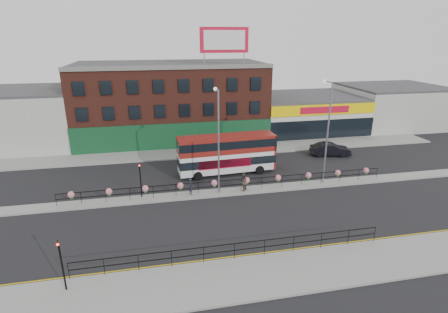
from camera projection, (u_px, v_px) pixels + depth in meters
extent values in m
plane|color=black|center=(231.00, 192.00, 32.28)|extent=(120.00, 120.00, 0.00)
cube|color=gray|center=(274.00, 274.00, 21.15)|extent=(60.00, 4.00, 0.15)
cube|color=gray|center=(209.00, 152.00, 43.35)|extent=(60.00, 4.00, 0.15)
cube|color=gray|center=(231.00, 192.00, 32.25)|extent=(60.00, 1.60, 0.15)
cube|color=gold|center=(262.00, 253.00, 23.30)|extent=(60.00, 0.10, 0.01)
cube|color=gold|center=(263.00, 255.00, 23.14)|extent=(60.00, 0.10, 0.01)
cube|color=brown|center=(171.00, 102.00, 48.37)|extent=(25.00, 12.00, 10.00)
cube|color=#3F3F42|center=(169.00, 64.00, 46.67)|extent=(25.00, 12.00, 0.30)
cube|color=#114123|center=(175.00, 137.00, 43.83)|extent=(25.00, 0.25, 3.40)
cube|color=silver|center=(305.00, 113.00, 52.99)|extent=(15.00, 12.00, 5.00)
cube|color=#3F3F42|center=(306.00, 96.00, 52.12)|extent=(15.00, 12.00, 0.30)
cube|color=#F1CE01|center=(324.00, 110.00, 46.77)|extent=(15.00, 0.25, 1.40)
cube|color=#B90C29|center=(325.00, 110.00, 46.66)|extent=(7.00, 0.10, 0.90)
cube|color=black|center=(323.00, 129.00, 47.66)|extent=(15.00, 0.25, 2.60)
cube|color=#ABAAA6|center=(14.00, 119.00, 45.02)|extent=(15.50, 12.00, 7.00)
cube|color=#3F3F42|center=(8.00, 91.00, 43.81)|extent=(15.50, 12.00, 0.30)
cube|color=#ABAAA6|center=(391.00, 106.00, 55.63)|extent=(14.50, 12.00, 6.00)
cube|color=#3F3F42|center=(394.00, 86.00, 54.59)|extent=(14.50, 12.00, 0.30)
cube|color=#B90C29|center=(224.00, 40.00, 42.28)|extent=(6.00, 0.25, 3.00)
cube|color=silver|center=(225.00, 40.00, 42.15)|extent=(5.10, 0.04, 2.25)
cylinder|color=gray|center=(204.00, 59.00, 42.53)|extent=(0.12, 0.12, 1.40)
cylinder|color=gray|center=(244.00, 58.00, 43.48)|extent=(0.12, 0.12, 1.40)
cube|color=black|center=(231.00, 180.00, 31.86)|extent=(30.00, 0.05, 0.05)
cube|color=black|center=(231.00, 185.00, 32.03)|extent=(30.00, 0.05, 0.05)
cylinder|color=black|center=(56.00, 200.00, 29.20)|extent=(0.04, 0.04, 1.10)
cylinder|color=black|center=(81.00, 198.00, 29.58)|extent=(0.04, 0.04, 1.10)
cylinder|color=black|center=(106.00, 196.00, 29.96)|extent=(0.04, 0.04, 1.10)
cylinder|color=black|center=(130.00, 194.00, 30.34)|extent=(0.04, 0.04, 1.10)
cylinder|color=black|center=(153.00, 192.00, 30.72)|extent=(0.04, 0.04, 1.10)
cylinder|color=black|center=(176.00, 190.00, 31.10)|extent=(0.04, 0.04, 1.10)
cylinder|color=black|center=(198.00, 188.00, 31.48)|extent=(0.04, 0.04, 1.10)
cylinder|color=black|center=(220.00, 186.00, 31.86)|extent=(0.04, 0.04, 1.10)
cylinder|color=black|center=(241.00, 185.00, 32.23)|extent=(0.04, 0.04, 1.10)
cylinder|color=black|center=(262.00, 183.00, 32.61)|extent=(0.04, 0.04, 1.10)
cylinder|color=black|center=(282.00, 181.00, 32.99)|extent=(0.04, 0.04, 1.10)
cylinder|color=black|center=(302.00, 180.00, 33.37)|extent=(0.04, 0.04, 1.10)
cylinder|color=black|center=(321.00, 178.00, 33.75)|extent=(0.04, 0.04, 1.10)
cylinder|color=black|center=(340.00, 176.00, 34.13)|extent=(0.04, 0.04, 1.10)
cylinder|color=black|center=(359.00, 175.00, 34.51)|extent=(0.04, 0.04, 1.10)
cylinder|color=black|center=(377.00, 173.00, 34.89)|extent=(0.04, 0.04, 1.10)
sphere|color=#D5707F|center=(71.00, 195.00, 29.30)|extent=(0.56, 0.56, 0.56)
sphere|color=#1F641C|center=(71.00, 197.00, 29.38)|extent=(0.36, 0.36, 0.36)
sphere|color=#D5707F|center=(109.00, 191.00, 29.88)|extent=(0.56, 0.56, 0.56)
sphere|color=#1F641C|center=(109.00, 194.00, 29.96)|extent=(0.36, 0.36, 0.36)
sphere|color=#D5707F|center=(145.00, 188.00, 30.46)|extent=(0.56, 0.56, 0.56)
sphere|color=#1F641C|center=(146.00, 191.00, 30.54)|extent=(0.36, 0.36, 0.36)
sphere|color=#D5707F|center=(180.00, 186.00, 31.04)|extent=(0.56, 0.56, 0.56)
sphere|color=#1F641C|center=(180.00, 188.00, 31.12)|extent=(0.36, 0.36, 0.36)
sphere|color=#D5707F|center=(214.00, 183.00, 31.62)|extent=(0.56, 0.56, 0.56)
sphere|color=#1F641C|center=(214.00, 185.00, 31.70)|extent=(0.36, 0.36, 0.36)
sphere|color=#D5707F|center=(247.00, 180.00, 32.20)|extent=(0.56, 0.56, 0.56)
sphere|color=#1F641C|center=(247.00, 182.00, 32.28)|extent=(0.36, 0.36, 0.36)
sphere|color=#D5707F|center=(278.00, 178.00, 32.78)|extent=(0.56, 0.56, 0.56)
sphere|color=#1F641C|center=(278.00, 180.00, 32.86)|extent=(0.36, 0.36, 0.36)
sphere|color=#D5707F|center=(308.00, 175.00, 33.36)|extent=(0.56, 0.56, 0.56)
sphere|color=#1F641C|center=(308.00, 177.00, 33.44)|extent=(0.36, 0.36, 0.36)
sphere|color=#D5707F|center=(338.00, 173.00, 33.94)|extent=(0.56, 0.56, 0.56)
sphere|color=#1F641C|center=(337.00, 175.00, 34.02)|extent=(0.36, 0.36, 0.36)
sphere|color=#D5707F|center=(366.00, 170.00, 34.52)|extent=(0.56, 0.56, 0.56)
sphere|color=#1F641C|center=(366.00, 173.00, 34.60)|extent=(0.36, 0.36, 0.36)
cube|color=black|center=(235.00, 244.00, 22.14)|extent=(20.00, 0.05, 0.05)
cube|color=black|center=(235.00, 250.00, 22.31)|extent=(20.00, 0.05, 0.05)
cylinder|color=black|center=(68.00, 271.00, 20.42)|extent=(0.04, 0.04, 1.10)
cylinder|color=black|center=(104.00, 267.00, 20.80)|extent=(0.04, 0.04, 1.10)
cylinder|color=black|center=(138.00, 263.00, 21.18)|extent=(0.04, 0.04, 1.10)
cylinder|color=black|center=(172.00, 259.00, 21.56)|extent=(0.04, 0.04, 1.10)
cylinder|color=black|center=(204.00, 255.00, 21.94)|extent=(0.04, 0.04, 1.10)
cylinder|color=black|center=(235.00, 251.00, 22.32)|extent=(0.04, 0.04, 1.10)
cylinder|color=black|center=(264.00, 247.00, 22.70)|extent=(0.04, 0.04, 1.10)
cylinder|color=black|center=(293.00, 244.00, 23.08)|extent=(0.04, 0.04, 1.10)
cylinder|color=black|center=(321.00, 241.00, 23.46)|extent=(0.04, 0.04, 1.10)
cylinder|color=black|center=(348.00, 237.00, 23.84)|extent=(0.04, 0.04, 1.10)
cylinder|color=black|center=(375.00, 234.00, 24.22)|extent=(0.04, 0.04, 1.10)
cube|color=silver|center=(227.00, 153.00, 36.09)|extent=(10.12, 2.83, 3.64)
cube|color=maroon|center=(227.00, 144.00, 35.75)|extent=(10.18, 2.90, 1.64)
cube|color=black|center=(227.00, 159.00, 36.30)|extent=(10.20, 2.92, 0.82)
cube|color=black|center=(227.00, 143.00, 35.70)|extent=(10.22, 2.94, 0.82)
cube|color=maroon|center=(227.00, 136.00, 35.48)|extent=(10.12, 2.83, 0.11)
cube|color=maroon|center=(271.00, 150.00, 37.29)|extent=(0.33, 2.34, 3.64)
cube|color=#B90C29|center=(225.00, 164.00, 35.15)|extent=(5.45, 0.35, 0.91)
cylinder|color=black|center=(198.00, 176.00, 34.83)|extent=(0.92, 0.32, 0.91)
cylinder|color=black|center=(194.00, 168.00, 36.91)|extent=(0.92, 0.32, 0.91)
cylinder|color=black|center=(260.00, 170.00, 36.41)|extent=(0.92, 0.32, 0.91)
cylinder|color=black|center=(252.00, 163.00, 38.49)|extent=(0.92, 0.32, 0.91)
imported|color=black|center=(330.00, 149.00, 41.95)|extent=(3.56, 5.40, 1.56)
imported|color=black|center=(191.00, 186.00, 31.32)|extent=(0.74, 0.63, 1.57)
imported|color=#49382F|center=(243.00, 182.00, 32.06)|extent=(1.45, 1.45, 1.68)
cylinder|color=gray|center=(219.00, 144.00, 30.37)|extent=(0.15, 0.15, 9.35)
cylinder|color=gray|center=(217.00, 90.00, 29.51)|extent=(0.09, 1.40, 0.09)
sphere|color=silver|center=(215.00, 89.00, 30.17)|extent=(0.34, 0.34, 0.34)
cylinder|color=gray|center=(327.00, 134.00, 32.54)|extent=(0.16, 0.16, 9.70)
cylinder|color=gray|center=(329.00, 82.00, 31.65)|extent=(0.10, 1.46, 0.10)
sphere|color=silver|center=(325.00, 81.00, 32.34)|extent=(0.35, 0.35, 0.35)
cylinder|color=black|center=(62.00, 265.00, 19.25)|extent=(0.10, 0.10, 3.20)
imported|color=black|center=(58.00, 240.00, 18.72)|extent=(0.15, 0.18, 0.90)
sphere|color=#FF190C|center=(58.00, 245.00, 18.67)|extent=(0.14, 0.14, 0.14)
cylinder|color=black|center=(141.00, 180.00, 30.55)|extent=(0.10, 0.10, 3.20)
imported|color=black|center=(139.00, 163.00, 30.02)|extent=(0.15, 0.18, 0.90)
sphere|color=#FF190C|center=(139.00, 166.00, 29.97)|extent=(0.14, 0.14, 0.14)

